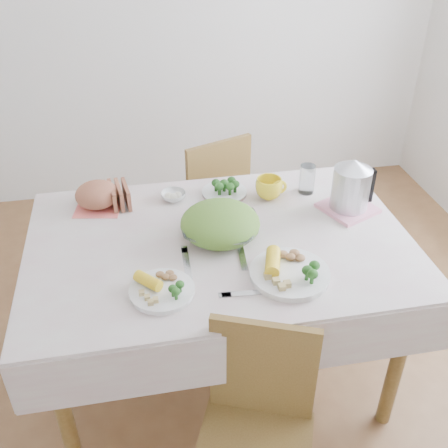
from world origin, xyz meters
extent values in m
plane|color=brown|center=(0.00, 0.00, 0.00)|extent=(3.60, 3.60, 0.00)
cube|color=brown|center=(0.00, 0.00, 0.38)|extent=(1.40, 0.90, 0.75)
cube|color=beige|center=(0.00, 0.00, 0.76)|extent=(1.50, 1.00, 0.01)
cube|color=brown|center=(-0.02, -0.69, 0.47)|extent=(0.48, 0.48, 0.82)
cube|color=brown|center=(0.06, 0.85, 0.47)|extent=(0.50, 0.50, 0.86)
imported|color=white|center=(0.00, 0.02, 0.80)|extent=(0.37, 0.37, 0.07)
cylinder|color=white|center=(-0.25, -0.27, 0.77)|extent=(0.30, 0.30, 0.02)
cylinder|color=white|center=(0.20, -0.27, 0.77)|extent=(0.41, 0.41, 0.02)
cylinder|color=beige|center=(0.08, 0.34, 0.77)|extent=(0.24, 0.24, 0.02)
cube|color=#F76D63|center=(-0.47, 0.34, 0.76)|extent=(0.22, 0.22, 0.00)
ellipsoid|color=brown|center=(-0.47, 0.34, 0.82)|extent=(0.24, 0.24, 0.11)
imported|color=white|center=(-0.15, 0.34, 0.78)|extent=(0.12, 0.12, 0.03)
imported|color=yellow|center=(0.27, 0.28, 0.81)|extent=(0.12, 0.12, 0.09)
cylinder|color=white|center=(0.45, 0.29, 0.83)|extent=(0.09, 0.09, 0.13)
cube|color=pink|center=(0.58, 0.11, 0.77)|extent=(0.27, 0.27, 0.02)
cylinder|color=#B2B5BA|center=(0.58, 0.11, 0.88)|extent=(0.18, 0.18, 0.22)
cube|color=silver|center=(-0.15, -0.14, 0.76)|extent=(0.03, 0.21, 0.00)
cube|color=silver|center=(0.06, -0.11, 0.76)|extent=(0.04, 0.21, 0.00)
cube|color=silver|center=(0.05, -0.33, 0.76)|extent=(0.21, 0.04, 0.00)
camera|label=1|loc=(-0.30, -1.65, 1.96)|focal=42.00mm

